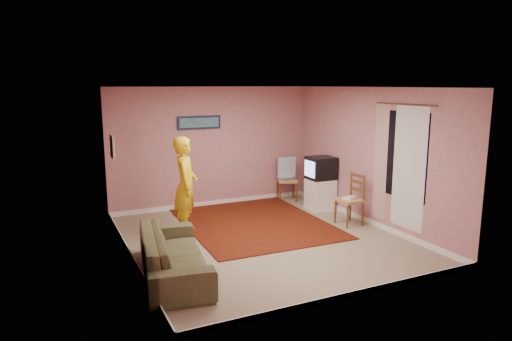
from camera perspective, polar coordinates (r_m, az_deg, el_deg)
name	(u,v)px	position (r m, az deg, el deg)	size (l,w,h in m)	color
ground	(263,239)	(8.02, 0.87, -8.55)	(5.00, 5.00, 0.00)	gray
wall_back	(213,147)	(9.97, -5.46, 2.92)	(4.50, 0.02, 2.60)	#C27F86
wall_front	(355,199)	(5.61, 12.26, -3.46)	(4.50, 0.02, 2.60)	#C27F86
wall_left	(127,177)	(7.01, -15.84, -0.78)	(0.02, 5.00, 2.60)	#C27F86
wall_right	(370,157)	(8.90, 14.02, 1.70)	(0.02, 5.00, 2.60)	#C27F86
ceiling	(263,87)	(7.57, 0.93, 10.36)	(4.50, 5.00, 0.02)	silver
baseboard_back	(214,203)	(10.20, -5.31, -4.06)	(4.50, 0.02, 0.10)	white
baseboard_front	(350,295)	(6.04, 11.71, -15.01)	(4.50, 0.02, 0.10)	white
baseboard_left	(132,257)	(7.36, -15.26, -10.35)	(0.02, 5.00, 0.10)	white
baseboard_right	(366,220)	(9.17, 13.61, -6.04)	(0.02, 5.00, 0.10)	white
window	(404,155)	(8.21, 17.99, 1.81)	(0.01, 1.10, 1.50)	black
curtain_sheer	(409,168)	(8.12, 18.56, 0.25)	(0.01, 0.75, 2.10)	white
curtain_floral	(380,162)	(8.62, 15.28, 1.02)	(0.01, 0.35, 2.10)	beige
curtain_rod	(405,104)	(8.10, 18.12, 7.88)	(0.02, 0.02, 1.40)	brown
picture_back	(199,123)	(9.78, -7.11, 5.97)	(0.95, 0.04, 0.28)	#151A3A
picture_left	(112,147)	(8.54, -17.52, 2.84)	(0.04, 0.38, 0.42)	tan
area_rug	(254,223)	(8.90, -0.25, -6.52)	(2.59, 3.23, 0.02)	#310705
tv_cabinet	(320,194)	(9.85, 8.04, -2.95)	(0.53, 0.48, 0.67)	white
crt_tv	(321,168)	(9.73, 8.10, 0.31)	(0.57, 0.50, 0.47)	black
chair_a	(287,175)	(10.48, 3.91, -0.61)	(0.55, 0.53, 0.52)	tan
dvd_player	(287,178)	(10.50, 3.90, -0.97)	(0.33, 0.24, 0.06)	silver
blue_throw	(287,167)	(10.47, 3.85, 0.43)	(0.45, 0.06, 0.47)	#7FA5D1
chair_b	(350,194)	(8.85, 11.62, -2.90)	(0.43, 0.45, 0.53)	tan
game_console	(349,198)	(8.86, 11.61, -3.37)	(0.22, 0.16, 0.05)	white
sofa	(174,254)	(6.60, -10.27, -10.19)	(2.14, 0.84, 0.62)	brown
person	(186,185)	(8.23, -8.77, -1.84)	(0.64, 0.42, 1.75)	yellow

